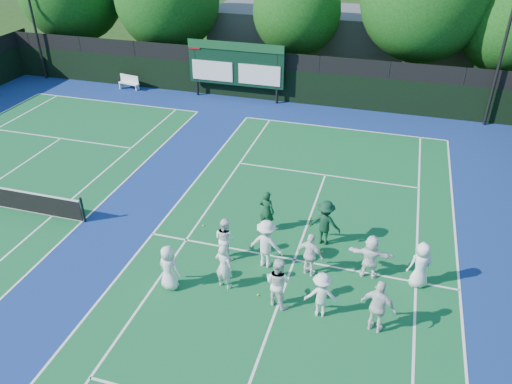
# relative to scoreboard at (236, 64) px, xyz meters

# --- Properties ---
(ground) EXTENTS (120.00, 120.00, 0.00)m
(ground) POSITION_rel_scoreboard_xyz_m (7.01, -15.59, -2.19)
(ground) COLOR #17320D
(ground) RESTS_ON ground
(court_apron) EXTENTS (34.00, 32.00, 0.01)m
(court_apron) POSITION_rel_scoreboard_xyz_m (1.01, -14.59, -2.19)
(court_apron) COLOR navy
(court_apron) RESTS_ON ground
(near_court) EXTENTS (11.05, 23.85, 0.01)m
(near_court) POSITION_rel_scoreboard_xyz_m (7.01, -14.59, -2.18)
(near_court) COLOR #12582C
(near_court) RESTS_ON ground
(back_fence) EXTENTS (34.00, 0.08, 3.00)m
(back_fence) POSITION_rel_scoreboard_xyz_m (1.01, 0.41, -0.83)
(back_fence) COLOR black
(back_fence) RESTS_ON ground
(scoreboard) EXTENTS (6.00, 0.21, 3.55)m
(scoreboard) POSITION_rel_scoreboard_xyz_m (0.00, 0.00, 0.00)
(scoreboard) COLOR black
(scoreboard) RESTS_ON ground
(clubhouse) EXTENTS (18.00, 6.00, 4.00)m
(clubhouse) POSITION_rel_scoreboard_xyz_m (5.01, 8.41, -0.19)
(clubhouse) COLOR #545358
(clubhouse) RESTS_ON ground
(bench) EXTENTS (1.51, 0.67, 0.93)m
(bench) POSITION_rel_scoreboard_xyz_m (-7.29, -0.22, -1.69)
(bench) COLOR silver
(bench) RESTS_ON ground
(tree_b) EXTENTS (6.99, 6.99, 8.53)m
(tree_b) POSITION_rel_scoreboard_xyz_m (-5.89, 3.99, 2.66)
(tree_b) COLOR #32180E
(tree_b) RESTS_ON ground
(tree_c) EXTENTS (5.55, 5.55, 7.45)m
(tree_c) POSITION_rel_scoreboard_xyz_m (2.96, 3.99, 2.34)
(tree_c) COLOR #32180E
(tree_c) RESTS_ON ground
(tree_d) EXTENTS (7.54, 7.54, 9.72)m
(tree_d) POSITION_rel_scoreboard_xyz_m (10.53, 3.99, 3.56)
(tree_d) COLOR #32180E
(tree_d) RESTS_ON ground
(tennis_ball_0) EXTENTS (0.07, 0.07, 0.07)m
(tennis_ball_0) POSITION_rel_scoreboard_xyz_m (6.29, -16.69, -2.16)
(tennis_ball_0) COLOR yellow
(tennis_ball_0) RESTS_ON ground
(tennis_ball_1) EXTENTS (0.07, 0.07, 0.07)m
(tennis_ball_1) POSITION_rel_scoreboard_xyz_m (7.03, -11.89, -2.16)
(tennis_ball_1) COLOR yellow
(tennis_ball_1) RESTS_ON ground
(tennis_ball_3) EXTENTS (0.07, 0.07, 0.07)m
(tennis_ball_3) POSITION_rel_scoreboard_xyz_m (3.18, -13.57, -2.16)
(tennis_ball_3) COLOR yellow
(tennis_ball_3) RESTS_ON ground
(tennis_ball_4) EXTENTS (0.07, 0.07, 0.07)m
(tennis_ball_4) POSITION_rel_scoreboard_xyz_m (7.87, -13.87, -2.16)
(tennis_ball_4) COLOR yellow
(tennis_ball_4) RESTS_ON ground
(tennis_ball_5) EXTENTS (0.07, 0.07, 0.07)m
(tennis_ball_5) POSITION_rel_scoreboard_xyz_m (9.88, -15.25, -2.16)
(tennis_ball_5) COLOR yellow
(tennis_ball_5) RESTS_ON ground
(player_front_0) EXTENTS (0.88, 0.68, 1.61)m
(player_front_0) POSITION_rel_scoreboard_xyz_m (3.44, -17.09, -1.39)
(player_front_0) COLOR silver
(player_front_0) RESTS_ON ground
(player_front_1) EXTENTS (0.68, 0.52, 1.68)m
(player_front_1) POSITION_rel_scoreboard_xyz_m (5.12, -16.58, -1.35)
(player_front_1) COLOR silver
(player_front_1) RESTS_ON ground
(player_front_2) EXTENTS (1.02, 0.91, 1.74)m
(player_front_2) POSITION_rel_scoreboard_xyz_m (6.97, -16.85, -1.32)
(player_front_2) COLOR white
(player_front_2) RESTS_ON ground
(player_front_3) EXTENTS (1.10, 0.75, 1.56)m
(player_front_3) POSITION_rel_scoreboard_xyz_m (8.33, -16.93, -1.41)
(player_front_3) COLOR silver
(player_front_3) RESTS_ON ground
(player_front_4) EXTENTS (1.14, 0.70, 1.81)m
(player_front_4) POSITION_rel_scoreboard_xyz_m (10.00, -17.09, -1.29)
(player_front_4) COLOR white
(player_front_4) RESTS_ON ground
(player_back_0) EXTENTS (0.94, 0.85, 1.59)m
(player_back_0) POSITION_rel_scoreboard_xyz_m (4.62, -15.07, -1.40)
(player_back_0) COLOR white
(player_back_0) RESTS_ON ground
(player_back_1) EXTENTS (1.25, 0.81, 1.82)m
(player_back_1) POSITION_rel_scoreboard_xyz_m (6.13, -15.13, -1.28)
(player_back_1) COLOR white
(player_back_1) RESTS_ON ground
(player_back_2) EXTENTS (1.03, 0.68, 1.62)m
(player_back_2) POSITION_rel_scoreboard_xyz_m (7.65, -15.16, -1.38)
(player_back_2) COLOR white
(player_back_2) RESTS_ON ground
(player_back_3) EXTENTS (1.49, 0.48, 1.60)m
(player_back_3) POSITION_rel_scoreboard_xyz_m (9.56, -14.69, -1.39)
(player_back_3) COLOR white
(player_back_3) RESTS_ON ground
(player_back_4) EXTENTS (0.95, 0.81, 1.66)m
(player_back_4) POSITION_rel_scoreboard_xyz_m (11.15, -14.69, -1.36)
(player_back_4) COLOR white
(player_back_4) RESTS_ON ground
(coach_left) EXTENTS (0.69, 0.53, 1.69)m
(coach_left) POSITION_rel_scoreboard_xyz_m (5.58, -13.08, -1.35)
(coach_left) COLOR #0F3920
(coach_left) RESTS_ON ground
(coach_right) EXTENTS (1.21, 0.78, 1.77)m
(coach_right) POSITION_rel_scoreboard_xyz_m (7.82, -13.28, -1.31)
(coach_right) COLOR #0D331F
(coach_right) RESTS_ON ground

